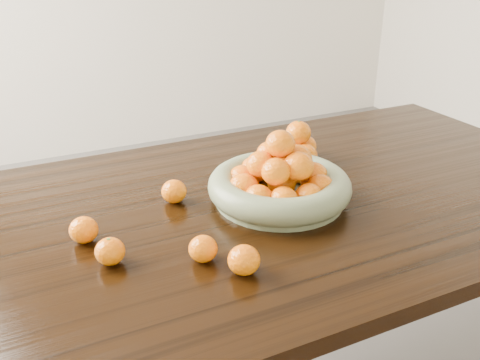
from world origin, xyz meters
name	(u,v)px	position (x,y,z in m)	size (l,w,h in m)	color
dining_table	(248,234)	(0.00, 0.00, 0.66)	(2.00, 1.00, 0.75)	black
fruit_bowl	(280,183)	(0.08, -0.02, 0.80)	(0.36, 0.36, 0.19)	#6D7656
orange_pyramid	(298,146)	(0.26, 0.19, 0.80)	(0.15, 0.14, 0.12)	orange
loose_orange_0	(110,251)	(-0.38, -0.12, 0.78)	(0.06, 0.06, 0.06)	orange
loose_orange_1	(244,260)	(-0.14, -0.27, 0.78)	(0.07, 0.07, 0.06)	orange
loose_orange_2	(203,249)	(-0.20, -0.19, 0.78)	(0.06, 0.06, 0.06)	orange
loose_orange_3	(84,230)	(-0.41, -0.01, 0.78)	(0.06, 0.06, 0.06)	orange
loose_orange_4	(174,191)	(-0.16, 0.09, 0.78)	(0.06, 0.06, 0.06)	orange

